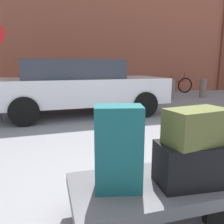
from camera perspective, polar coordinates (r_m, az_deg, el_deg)
The scene contains 10 objects.
ground_plane at distance 2.15m, azimuth 9.70°, elevation -25.00°, with size 60.00×60.00×0.00m, color gray.
luggage_cart at distance 2.00m, azimuth 9.98°, elevation -18.79°, with size 1.33×0.71×0.34m.
duffel_bag_black_front_right at distance 1.96m, azimuth 19.83°, elevation -12.06°, with size 0.58×0.32×0.34m, color black.
suitcase_teal_rear_right at distance 1.71m, azimuth 1.59°, elevation -9.21°, with size 0.35×0.22×0.65m, color #144C51.
duffel_bag_olive_topmost_pile at distance 1.86m, azimuth 20.47°, elevation -3.39°, with size 0.48×0.27×0.27m, color #4C5128.
parked_car at distance 6.06m, azimuth -8.14°, elevation 6.57°, with size 4.37×2.06×1.42m.
bicycle_leaning at distance 11.24m, azimuth 15.52°, elevation 6.52°, with size 1.76×0.25×0.96m.
bollard_kerb_near at distance 8.60m, azimuth 7.57°, elevation 5.43°, with size 0.25×0.25×0.75m, color #72665B.
bollard_kerb_mid at distance 9.16m, azimuth 14.74°, elevation 5.52°, with size 0.25×0.25×0.75m, color #72665B.
bollard_kerb_far at distance 9.96m, azimuth 21.89°, elevation 5.53°, with size 0.25×0.25×0.75m, color #72665B.
Camera 1 is at (-0.78, -1.54, 1.27)m, focal length 36.39 mm.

